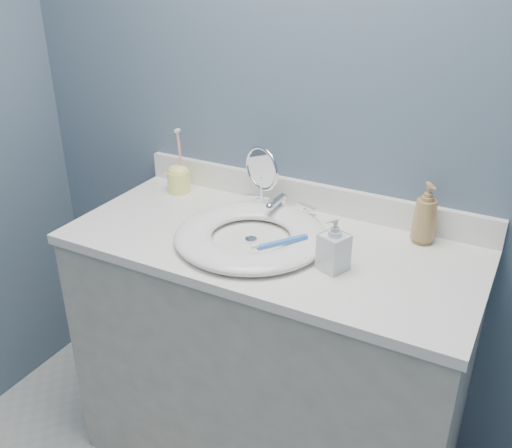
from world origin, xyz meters
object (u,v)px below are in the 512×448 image
Objects in this scene: soap_bottle_clear at (334,244)px; toothbrush_holder at (179,178)px; makeup_mirror at (262,176)px; soap_bottle_amber at (426,213)px.

soap_bottle_clear is 0.66× the size of toothbrush_holder.
toothbrush_holder is (-0.33, 0.00, -0.07)m from makeup_mirror.
makeup_mirror is 1.19× the size of soap_bottle_amber.
soap_bottle_amber is 0.80× the size of toothbrush_holder.
soap_bottle_amber is (0.51, 0.03, -0.03)m from makeup_mirror.
toothbrush_holder reaches higher than makeup_mirror.
makeup_mirror is at bearing -0.15° from toothbrush_holder.
toothbrush_holder is at bearing -177.31° from soap_bottle_clear.
soap_bottle_amber is at bearing 2.02° from toothbrush_holder.
soap_bottle_amber is 0.32m from soap_bottle_clear.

